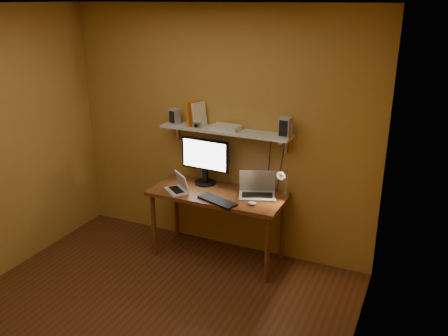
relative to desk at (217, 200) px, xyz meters
The scene contains 14 objects.
room 1.44m from the desk, 95.93° to the right, with size 3.44×3.24×2.64m.
desk is the anchor object (origin of this frame).
wall_shelf 0.72m from the desk, 90.00° to the left, with size 1.40×0.25×0.21m.
monitor 0.47m from the desk, 141.87° to the left, with size 0.55×0.25×0.50m.
laptop 0.44m from the desk, 14.68° to the left, with size 0.43×0.37×0.26m.
netbook 0.43m from the desk, 162.14° to the right, with size 0.31×0.30×0.19m.
keyboard 0.25m from the desk, 64.87° to the right, with size 0.42×0.14×0.02m, color black.
mouse 0.47m from the desk, 17.45° to the right, with size 0.09×0.06×0.03m, color silver.
desk_lamp 0.73m from the desk, 10.81° to the left, with size 0.09×0.23×0.38m.
speaker_left 1.00m from the desk, 162.47° to the left, with size 0.09×0.09×0.16m, color #979A9F.
speaker_right 1.05m from the desk, 15.70° to the left, with size 0.11×0.11×0.20m, color #979A9F.
books 0.93m from the desk, 148.54° to the left, with size 0.18×0.18×0.25m.
shelf_camera 0.80m from the desk, 157.74° to the left, with size 0.11×0.05×0.06m.
router 0.76m from the desk, 86.97° to the left, with size 0.28×0.19×0.05m, color silver.
Camera 1 is at (2.06, -2.78, 2.64)m, focal length 38.00 mm.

